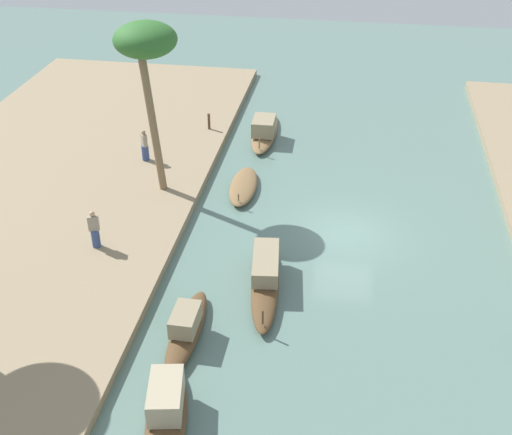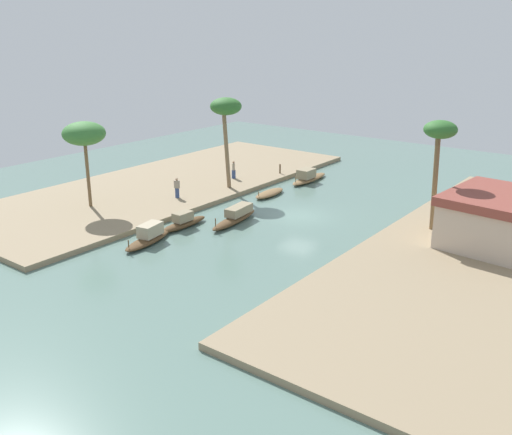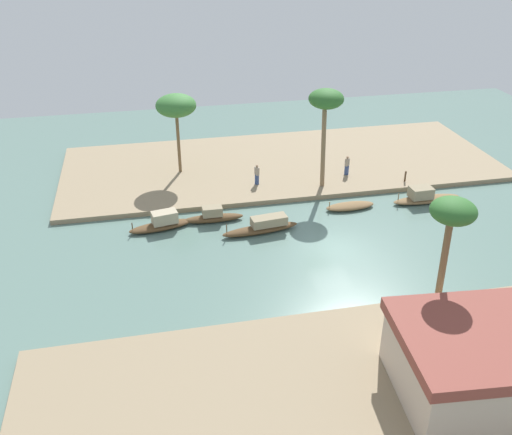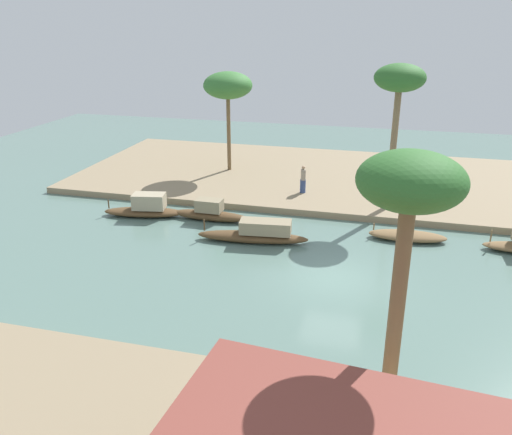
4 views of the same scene
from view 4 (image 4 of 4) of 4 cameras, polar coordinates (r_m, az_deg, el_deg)
name	(u,v)px [view 4 (image 4 of 4)]	position (r m, az deg, el deg)	size (l,w,h in m)	color
river_water	(334,279)	(21.81, 8.50, -6.62)	(63.80, 63.80, 0.00)	slate
riverbank_left	(358,180)	(34.47, 11.13, 4.07)	(36.39, 13.98, 0.37)	#937F60
sampan_with_red_awning	(257,234)	(24.75, 0.10, -1.76)	(5.40, 1.61, 1.11)	brown
sampan_upstream_small	(146,208)	(28.60, -11.94, 1.01)	(4.49, 1.95, 1.25)	brown
sampan_with_tall_canopy	(407,236)	(26.11, 16.22, -1.93)	(3.71, 1.38, 0.74)	brown
sampan_open_hull	(210,213)	(27.56, -5.03, 0.52)	(4.24, 0.97, 1.14)	brown
person_on_near_bank	(303,181)	(30.67, 5.16, 4.05)	(0.41, 0.46, 1.62)	#33477A
person_by_mooring	(437,190)	(30.78, 19.14, 2.87)	(0.49, 0.49, 1.58)	#33477A
palm_tree_left_near	(399,83)	(28.06, 15.40, 14.00)	(2.59, 2.59, 7.54)	#7F6647
palm_tree_left_far	(228,86)	(34.43, -3.10, 14.14)	(3.15, 3.15, 6.44)	brown
palm_tree_right_tall	(409,201)	(10.64, 16.37, 1.72)	(2.14, 2.14, 7.34)	brown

